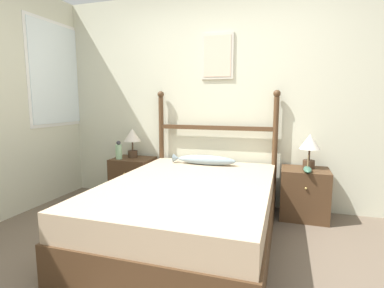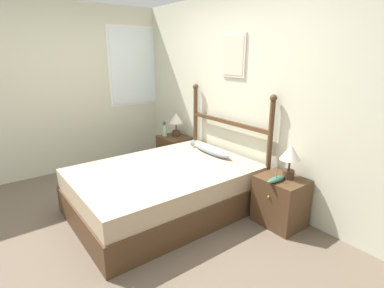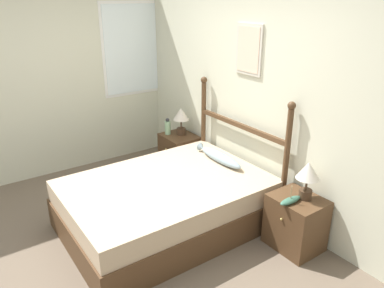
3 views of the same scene
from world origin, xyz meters
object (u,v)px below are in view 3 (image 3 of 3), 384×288
Objects in this scene: nightstand_left at (180,154)px; table_lamp_right at (308,174)px; bottle at (168,127)px; fish_pillow at (219,157)px; model_boat at (290,200)px; bed at (166,204)px; table_lamp_left at (181,117)px; nightstand_right at (296,222)px.

nightstand_left is 2.17m from table_lamp_right.
bottle is 0.31× the size of fish_pillow.
nightstand_left is 2.11× the size of model_boat.
model_boat reaches higher than bed.
bed is at bearing -40.17° from table_lamp_left.
nightstand_right is at bearing 4.24° from fish_pillow.
nightstand_left is 0.73× the size of fish_pillow.
nightstand_right is 2.35× the size of bottle.
table_lamp_left reaches higher than bottle.
nightstand_right is 2.24m from bottle.
nightstand_left is 0.41m from bottle.
table_lamp_left is 2.12m from model_boat.
table_lamp_left is at bearing -179.99° from table_lamp_right.
bed is at bearing -32.52° from bottle.
table_lamp_left is 2.12m from table_lamp_right.
model_boat is 1.11m from fish_pillow.
table_lamp_left is (-2.09, 0.05, 0.53)m from nightstand_right.
bottle is at bearing -179.12° from fish_pillow.
table_lamp_right is at bearing 39.93° from bed.
nightstand_left is at bearing 175.21° from fish_pillow.
nightstand_left is 1.03m from fish_pillow.
table_lamp_right reaches higher than nightstand_left.
bed is at bearing -140.73° from nightstand_right.
table_lamp_right is at bearing 0.01° from table_lamp_left.
bottle reaches higher than nightstand_left.
table_lamp_right is 0.29m from model_boat.
nightstand_left is at bearing 35.49° from bottle.
table_lamp_right is at bearing 6.48° from fish_pillow.
table_lamp_right reaches higher than bottle.
table_lamp_right reaches higher than nightstand_right.
table_lamp_right is (0.03, 0.05, 0.53)m from nightstand_right.
model_boat is at bearing 34.34° from bed.
model_boat is 0.34× the size of fish_pillow.
fish_pillow is (0.97, -0.08, 0.32)m from nightstand_left.
table_lamp_right is (2.12, 0.00, 0.00)m from table_lamp_left.
bed is 1.44m from bottle.
fish_pillow is at bearing -4.79° from nightstand_left.
table_lamp_left is 1.00× the size of table_lamp_right.
bed is 8.11× the size of model_boat.
fish_pillow is at bearing -175.76° from nightstand_right.
nightstand_right is at bearing 94.55° from model_boat.
bed is at bearing -85.29° from fish_pillow.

